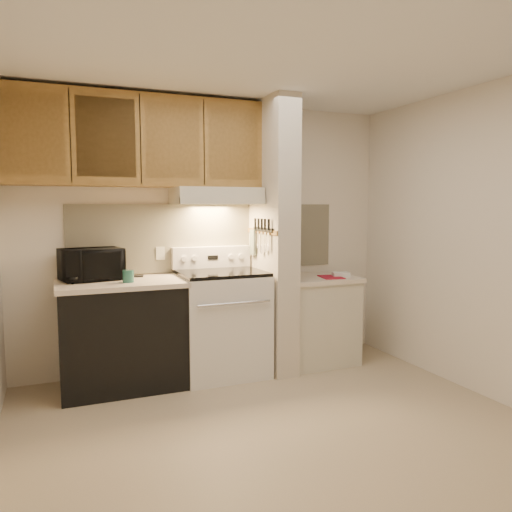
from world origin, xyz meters
TOP-DOWN VIEW (x-y plane):
  - floor at (0.00, 0.00)m, footprint 3.60×3.60m
  - ceiling at (0.00, 0.00)m, footprint 3.60×3.60m
  - wall_back at (0.00, 1.50)m, footprint 3.60×2.50m
  - wall_right at (1.80, 0.00)m, footprint 0.02×3.00m
  - backsplash at (0.00, 1.49)m, footprint 2.60×0.02m
  - range_body at (0.00, 1.16)m, footprint 0.76×0.65m
  - oven_window at (0.00, 0.84)m, footprint 0.50×0.01m
  - oven_handle at (0.00, 0.80)m, footprint 0.65×0.02m
  - cooktop at (0.00, 1.16)m, footprint 0.74×0.64m
  - range_backguard at (0.00, 1.44)m, footprint 0.76×0.08m
  - range_display at (0.00, 1.40)m, footprint 0.10×0.01m
  - range_knob_left_outer at (-0.28, 1.40)m, footprint 0.05×0.02m
  - range_knob_left_inner at (-0.18, 1.40)m, footprint 0.05×0.02m
  - range_knob_right_inner at (0.18, 1.40)m, footprint 0.05×0.02m
  - range_knob_right_outer at (0.28, 1.40)m, footprint 0.05×0.02m
  - dishwasher_front at (-0.88, 1.17)m, footprint 1.00×0.63m
  - left_countertop at (-0.88, 1.17)m, footprint 1.04×0.67m
  - spoon_rest at (-0.76, 1.36)m, footprint 0.21×0.11m
  - teal_jar at (-0.83, 1.06)m, footprint 0.10×0.10m
  - outlet at (-0.48, 1.48)m, footprint 0.08×0.01m
  - microwave at (-1.10, 1.31)m, footprint 0.55×0.43m
  - partition_pillar at (0.51, 1.15)m, footprint 0.22×0.70m
  - pillar_trim at (0.39, 1.15)m, footprint 0.01×0.70m
  - knife_strip at (0.39, 1.10)m, footprint 0.02×0.42m
  - knife_blade_a at (0.38, 0.95)m, footprint 0.01×0.03m
  - knife_handle_a at (0.38, 0.95)m, footprint 0.02×0.02m
  - knife_blade_b at (0.38, 1.02)m, footprint 0.01×0.04m
  - knife_handle_b at (0.38, 1.03)m, footprint 0.02×0.02m
  - knife_blade_c at (0.38, 1.11)m, footprint 0.01×0.04m
  - knife_handle_c at (0.38, 1.10)m, footprint 0.02×0.02m
  - knife_blade_d at (0.38, 1.19)m, footprint 0.01×0.04m
  - knife_handle_d at (0.38, 1.18)m, footprint 0.02×0.02m
  - knife_blade_e at (0.38, 1.27)m, footprint 0.01×0.04m
  - knife_handle_e at (0.38, 1.26)m, footprint 0.02×0.02m
  - oven_mitt at (0.38, 1.32)m, footprint 0.03×0.10m
  - right_cab_base at (0.97, 1.15)m, footprint 0.70×0.60m
  - right_countertop at (0.97, 1.15)m, footprint 0.74×0.64m
  - red_folder at (1.07, 1.03)m, footprint 0.24×0.30m
  - white_box at (1.19, 1.05)m, footprint 0.18×0.15m
  - range_hood at (0.00, 1.28)m, footprint 0.78×0.44m
  - hood_lip at (0.00, 1.07)m, footprint 0.78×0.04m
  - upper_cabinets at (-0.69, 1.32)m, footprint 2.18×0.33m
  - cab_door_a at (-1.51, 1.17)m, footprint 0.46×0.01m
  - cab_gap_a at (-1.23, 1.16)m, footprint 0.01×0.01m
  - cab_door_b at (-0.96, 1.17)m, footprint 0.46×0.01m
  - cab_gap_b at (-0.69, 1.16)m, footprint 0.01×0.01m
  - cab_door_c at (-0.42, 1.17)m, footprint 0.46×0.01m
  - cab_gap_c at (-0.14, 1.16)m, footprint 0.01×0.01m
  - cab_door_d at (0.13, 1.17)m, footprint 0.46×0.01m

SIDE VIEW (x-z plane):
  - floor at x=0.00m, z-range 0.00..0.00m
  - right_cab_base at x=0.97m, z-range 0.00..0.81m
  - dishwasher_front at x=-0.88m, z-range 0.00..0.87m
  - range_body at x=0.00m, z-range 0.00..0.92m
  - oven_window at x=0.00m, z-range 0.35..0.65m
  - oven_handle at x=0.00m, z-range 0.71..0.73m
  - right_countertop at x=0.97m, z-range 0.81..0.85m
  - red_folder at x=1.07m, z-range 0.85..0.86m
  - white_box at x=1.19m, z-range 0.85..0.89m
  - left_countertop at x=-0.88m, z-range 0.87..0.91m
  - spoon_rest at x=-0.76m, z-range 0.91..0.92m
  - cooktop at x=0.00m, z-range 0.92..0.95m
  - teal_jar at x=-0.83m, z-range 0.91..1.01m
  - microwave at x=-1.10m, z-range 0.91..1.18m
  - range_backguard at x=0.00m, z-range 0.95..1.15m
  - range_display at x=0.00m, z-range 1.03..1.07m
  - range_knob_left_outer at x=-0.28m, z-range 1.03..1.07m
  - range_knob_left_inner at x=-0.18m, z-range 1.03..1.07m
  - range_knob_right_inner at x=0.18m, z-range 1.03..1.07m
  - range_knob_right_outer at x=0.28m, z-range 1.03..1.07m
  - outlet at x=-0.48m, z-range 1.04..1.16m
  - oven_mitt at x=0.38m, z-range 1.07..1.31m
  - knife_blade_c at x=0.38m, z-range 1.10..1.30m
  - knife_blade_b at x=0.38m, z-range 1.12..1.30m
  - knife_blade_e at x=0.38m, z-range 1.12..1.30m
  - knife_blade_a at x=0.38m, z-range 1.14..1.30m
  - knife_blade_d at x=0.38m, z-range 1.14..1.30m
  - backsplash at x=0.00m, z-range 0.92..1.55m
  - wall_back at x=0.00m, z-range 1.24..1.26m
  - wall_right at x=1.80m, z-range 0.00..2.50m
  - partition_pillar at x=0.51m, z-range 0.00..2.50m
  - pillar_trim at x=0.39m, z-range 1.28..1.32m
  - knife_strip at x=0.39m, z-range 1.30..1.34m
  - knife_handle_a at x=0.38m, z-range 1.32..1.42m
  - knife_handle_b at x=0.38m, z-range 1.32..1.42m
  - knife_handle_c at x=0.38m, z-range 1.32..1.42m
  - knife_handle_d at x=0.38m, z-range 1.32..1.42m
  - knife_handle_e at x=0.38m, z-range 1.32..1.42m
  - hood_lip at x=0.00m, z-range 1.55..1.61m
  - range_hood at x=0.00m, z-range 1.55..1.70m
  - upper_cabinets at x=-0.69m, z-range 1.70..2.47m
  - cab_door_a at x=-1.51m, z-range 1.77..2.40m
  - cab_gap_a at x=-1.23m, z-range 1.72..2.45m
  - cab_door_b at x=-0.96m, z-range 1.77..2.40m
  - cab_gap_b at x=-0.69m, z-range 1.72..2.45m
  - cab_door_c at x=-0.42m, z-range 1.77..2.40m
  - cab_gap_c at x=-0.14m, z-range 1.72..2.45m
  - cab_door_d at x=0.13m, z-range 1.77..2.40m
  - ceiling at x=0.00m, z-range 2.50..2.50m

